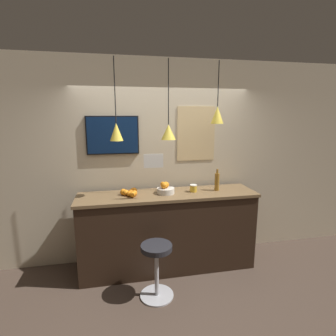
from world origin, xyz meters
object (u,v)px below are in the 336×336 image
spread_jar (193,188)px  mounted_tv (113,135)px  fruit_bowl (165,189)px  juice_bottle (217,181)px  bar_stool (157,262)px

spread_jar → mounted_tv: (-1.06, 0.34, 0.72)m
fruit_bowl → mounted_tv: mounted_tv is taller
juice_bottle → spread_jar: (-0.34, 0.00, -0.08)m
mounted_tv → bar_stool: bearing=-64.2°
bar_stool → mounted_tv: size_ratio=0.93×
bar_stool → spread_jar: size_ratio=6.67×
juice_bottle → mounted_tv: (-1.40, 0.34, 0.64)m
spread_jar → mounted_tv: bearing=162.2°
juice_bottle → fruit_bowl: bearing=179.9°
bar_stool → fruit_bowl: 0.95m
fruit_bowl → juice_bottle: bearing=-0.1°
bar_stool → mounted_tv: bearing=115.8°
bar_stool → fruit_bowl: size_ratio=2.79×
juice_bottle → spread_jar: juice_bottle is taller
juice_bottle → mounted_tv: bearing=166.4°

